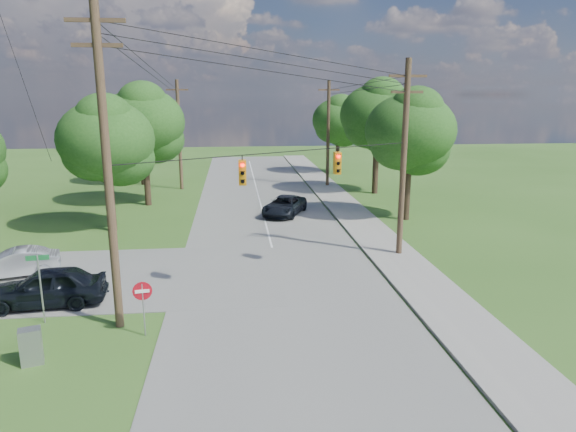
{
  "coord_description": "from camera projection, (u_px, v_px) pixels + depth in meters",
  "views": [
    {
      "loc": [
        -0.11,
        -18.4,
        8.67
      ],
      "look_at": [
        2.39,
        5.0,
        3.09
      ],
      "focal_mm": 32.0,
      "sensor_mm": 36.0,
      "label": 1
    }
  ],
  "objects": [
    {
      "name": "street_name_sign",
      "position": [
        40.0,
        280.0,
        19.59
      ],
      "size": [
        0.83,
        0.15,
        2.77
      ],
      "rotation": [
        0.0,
        0.0,
        0.14
      ],
      "color": "gray",
      "rests_on": "ground"
    },
    {
      "name": "car_cross_dark",
      "position": [
        46.0,
        287.0,
        21.4
      ],
      "size": [
        4.95,
        2.35,
        1.63
      ],
      "primitive_type": "imported",
      "rotation": [
        0.0,
        0.0,
        -1.48
      ],
      "color": "black",
      "rests_on": "cross_road"
    },
    {
      "name": "tree_e_far",
      "position": [
        338.0,
        120.0,
        56.4
      ],
      "size": [
        5.8,
        5.8,
        8.32
      ],
      "color": "#3F2C1F",
      "rests_on": "ground"
    },
    {
      "name": "tree_e_mid",
      "position": [
        378.0,
        115.0,
        44.67
      ],
      "size": [
        6.6,
        6.6,
        9.64
      ],
      "color": "#3F2C1F",
      "rests_on": "ground"
    },
    {
      "name": "control_cabinet",
      "position": [
        31.0,
        346.0,
        16.82
      ],
      "size": [
        0.8,
        0.68,
        1.23
      ],
      "primitive_type": "cube",
      "rotation": [
        0.0,
        0.0,
        0.32
      ],
      "color": "gray",
      "rests_on": "ground"
    },
    {
      "name": "tree_w_far",
      "position": [
        140.0,
        120.0,
        49.37
      ],
      "size": [
        6.0,
        6.0,
        8.73
      ],
      "color": "#3F2C1F",
      "rests_on": "ground"
    },
    {
      "name": "do_not_enter_sign",
      "position": [
        143.0,
        296.0,
        18.57
      ],
      "size": [
        0.7,
        0.15,
        2.1
      ],
      "rotation": [
        0.0,
        0.0,
        0.14
      ],
      "color": "gray",
      "rests_on": "ground"
    },
    {
      "name": "pole_north_w",
      "position": [
        179.0,
        134.0,
        47.14
      ],
      "size": [
        2.0,
        0.32,
        10.0
      ],
      "color": "brown",
      "rests_on": "ground"
    },
    {
      "name": "pole_sw",
      "position": [
        107.0,
        165.0,
        18.29
      ],
      "size": [
        2.0,
        0.32,
        12.0
      ],
      "color": "brown",
      "rests_on": "ground"
    },
    {
      "name": "ground",
      "position": [
        240.0,
        325.0,
        19.81
      ],
      "size": [
        140.0,
        140.0,
        0.0
      ],
      "primitive_type": "plane",
      "color": "#30571D",
      "rests_on": "ground"
    },
    {
      "name": "traffic_signals",
      "position": [
        293.0,
        167.0,
        23.09
      ],
      "size": [
        4.91,
        3.27,
        1.05
      ],
      "color": "orange",
      "rests_on": "ground"
    },
    {
      "name": "power_lines",
      "position": [
        260.0,
        86.0,
        29.02
      ],
      "size": [
        13.93,
        29.62,
        4.93
      ],
      "color": "black",
      "rests_on": "ground"
    },
    {
      "name": "car_main_north",
      "position": [
        285.0,
        206.0,
        37.73
      ],
      "size": [
        4.05,
        5.43,
        1.37
      ],
      "primitive_type": "imported",
      "rotation": [
        0.0,
        0.0,
        -0.41
      ],
      "color": "black",
      "rests_on": "main_road"
    },
    {
      "name": "tree_w_mid",
      "position": [
        143.0,
        122.0,
        39.82
      ],
      "size": [
        6.4,
        6.4,
        9.22
      ],
      "color": "#3F2C1F",
      "rests_on": "ground"
    },
    {
      "name": "pole_ne",
      "position": [
        404.0,
        157.0,
        27.21
      ],
      "size": [
        2.0,
        0.32,
        10.5
      ],
      "color": "brown",
      "rests_on": "ground"
    },
    {
      "name": "car_cross_silver",
      "position": [
        15.0,
        263.0,
        24.89
      ],
      "size": [
        4.31,
        2.57,
        1.34
      ],
      "primitive_type": "imported",
      "rotation": [
        0.0,
        0.0,
        -1.27
      ],
      "color": "#BABDC2",
      "rests_on": "cross_road"
    },
    {
      "name": "tree_e_near",
      "position": [
        410.0,
        131.0,
        35.09
      ],
      "size": [
        6.2,
        6.2,
        8.81
      ],
      "color": "#3F2C1F",
      "rests_on": "ground"
    },
    {
      "name": "pole_north_e",
      "position": [
        328.0,
        133.0,
        48.57
      ],
      "size": [
        2.0,
        0.32,
        10.0
      ],
      "color": "brown",
      "rests_on": "ground"
    },
    {
      "name": "tree_w_near",
      "position": [
        106.0,
        140.0,
        32.13
      ],
      "size": [
        6.0,
        6.0,
        8.4
      ],
      "color": "#3F2C1F",
      "rests_on": "ground"
    },
    {
      "name": "sidewalk_east",
      "position": [
        414.0,
        272.0,
        25.54
      ],
      "size": [
        2.6,
        100.0,
        0.12
      ],
      "primitive_type": "cube",
      "color": "gray",
      "rests_on": "ground"
    },
    {
      "name": "main_road",
      "position": [
        280.0,
        278.0,
        24.85
      ],
      "size": [
        10.0,
        100.0,
        0.03
      ],
      "primitive_type": "cube",
      "color": "gray",
      "rests_on": "ground"
    }
  ]
}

